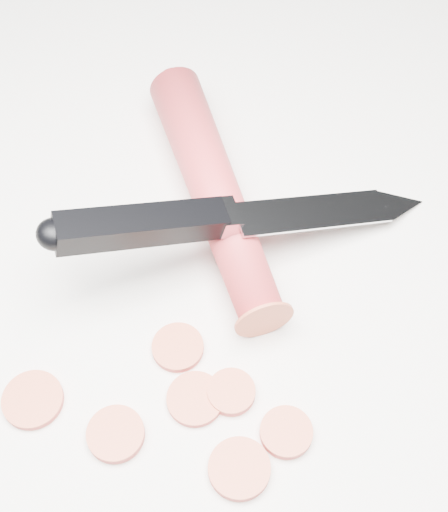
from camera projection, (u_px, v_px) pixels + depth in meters
ground at (162, 328)px, 0.47m from camera, size 2.40×2.40×0.00m
carrot at (214, 191)px, 0.50m from camera, size 0.08×0.22×0.03m
carrot_slice_0 at (33, 400)px, 0.44m from camera, size 0.04×0.04×0.01m
carrot_slice_1 at (178, 347)px, 0.46m from camera, size 0.03×0.03×0.01m
carrot_slice_2 at (195, 399)px, 0.44m from camera, size 0.04×0.04×0.01m
carrot_slice_3 at (239, 469)px, 0.42m from camera, size 0.04×0.04×0.01m
carrot_slice_4 at (231, 392)px, 0.44m from camera, size 0.03×0.03×0.01m
carrot_slice_5 at (116, 434)px, 0.43m from camera, size 0.03×0.03×0.01m
carrot_slice_6 at (286, 432)px, 0.43m from camera, size 0.03×0.03×0.01m
kitchen_knife at (249, 212)px, 0.47m from camera, size 0.27×0.08×0.08m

